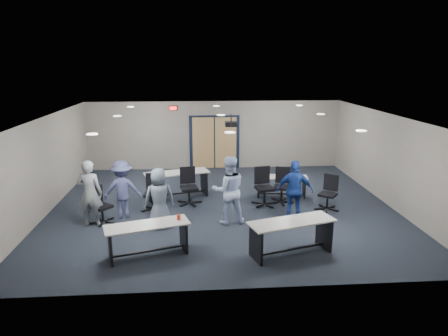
{
  "coord_description": "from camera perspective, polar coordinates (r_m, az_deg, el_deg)",
  "views": [
    {
      "loc": [
        -0.77,
        -11.21,
        4.18
      ],
      "look_at": [
        0.03,
        -0.3,
        1.27
      ],
      "focal_mm": 32.0,
      "sensor_mm": 36.0,
      "label": 1
    }
  ],
  "objects": [
    {
      "name": "person_gray",
      "position": [
        10.92,
        -18.61,
        -3.45
      ],
      "size": [
        0.69,
        0.5,
        1.78
      ],
      "primitive_type": "imported",
      "rotation": [
        0.0,
        0.0,
        3.03
      ],
      "color": "gray",
      "rests_on": "floor"
    },
    {
      "name": "double_door",
      "position": [
        16.0,
        -1.37,
        3.62
      ],
      "size": [
        2.0,
        0.07,
        2.2
      ],
      "color": "black",
      "rests_on": "back_wall"
    },
    {
      "name": "person_lightblue",
      "position": [
        10.52,
        0.67,
        -3.17
      ],
      "size": [
        0.96,
        0.79,
        1.83
      ],
      "primitive_type": "imported",
      "rotation": [
        0.0,
        0.0,
        3.26
      ],
      "color": "#C0D6FF",
      "rests_on": "floor"
    },
    {
      "name": "ceiling",
      "position": [
        11.33,
        -0.27,
        7.4
      ],
      "size": [
        10.0,
        9.0,
        0.04
      ],
      "primitive_type": "cube",
      "color": "silver",
      "rests_on": "back_wall"
    },
    {
      "name": "person_plaid",
      "position": [
        10.39,
        -9.23,
        -4.29
      ],
      "size": [
        0.87,
        0.66,
        1.59
      ],
      "primitive_type": "imported",
      "rotation": [
        0.0,
        0.0,
        3.35
      ],
      "color": "slate",
      "rests_on": "floor"
    },
    {
      "name": "table_back_left",
      "position": [
        12.73,
        -6.71,
        -1.72
      ],
      "size": [
        2.12,
        1.21,
        0.82
      ],
      "rotation": [
        0.0,
        0.0,
        0.29
      ],
      "color": "#B3AFA9",
      "rests_on": "floor"
    },
    {
      "name": "person_back",
      "position": [
        11.29,
        -14.28,
        -2.98
      ],
      "size": [
        1.07,
        0.66,
        1.61
      ],
      "primitive_type": "imported",
      "rotation": [
        0.0,
        0.0,
        3.2
      ],
      "color": "#464D7F",
      "rests_on": "floor"
    },
    {
      "name": "chair_back_d",
      "position": [
        12.24,
        8.26,
        -2.54
      ],
      "size": [
        0.86,
        0.86,
        1.08
      ],
      "primitive_type": null,
      "rotation": [
        0.0,
        0.0,
        -0.31
      ],
      "color": "black",
      "rests_on": "floor"
    },
    {
      "name": "front_wall",
      "position": [
        7.32,
        2.19,
        -7.84
      ],
      "size": [
        10.0,
        0.04,
        2.7
      ],
      "primitive_type": "cube",
      "color": "gray",
      "rests_on": "floor"
    },
    {
      "name": "floor",
      "position": [
        11.99,
        -0.26,
        -5.5
      ],
      "size": [
        10.0,
        10.0,
        0.0
      ],
      "primitive_type": "plane",
      "color": "black",
      "rests_on": "ground"
    },
    {
      "name": "person_navy",
      "position": [
        10.91,
        10.07,
        -3.2
      ],
      "size": [
        1.04,
        0.58,
        1.67
      ],
      "primitive_type": "imported",
      "rotation": [
        0.0,
        0.0,
        2.95
      ],
      "color": "navy",
      "rests_on": "floor"
    },
    {
      "name": "chair_back_c",
      "position": [
        11.98,
        5.83,
        -2.69
      ],
      "size": [
        0.84,
        0.84,
        1.15
      ],
      "primitive_type": null,
      "rotation": [
        0.0,
        0.0,
        0.19
      ],
      "color": "black",
      "rests_on": "floor"
    },
    {
      "name": "chair_back_b",
      "position": [
        12.06,
        -5.02,
        -2.64
      ],
      "size": [
        0.81,
        0.81,
        1.11
      ],
      "primitive_type": null,
      "rotation": [
        0.0,
        0.0,
        0.17
      ],
      "color": "black",
      "rests_on": "floor"
    },
    {
      "name": "right_wall",
      "position": [
        12.92,
        22.45,
        1.11
      ],
      "size": [
        0.04,
        9.0,
        2.7
      ],
      "primitive_type": "cube",
      "color": "gray",
      "rests_on": "floor"
    },
    {
      "name": "chair_back_a",
      "position": [
        11.72,
        -10.18,
        -3.5
      ],
      "size": [
        0.72,
        0.72,
        1.06
      ],
      "primitive_type": null,
      "rotation": [
        0.0,
        0.0,
        -0.1
      ],
      "color": "black",
      "rests_on": "floor"
    },
    {
      "name": "ceiling_can_lights",
      "position": [
        11.58,
        -0.36,
        7.42
      ],
      "size": [
        6.24,
        5.74,
        0.02
      ],
      "primitive_type": null,
      "color": "white",
      "rests_on": "ceiling"
    },
    {
      "name": "table_front_left",
      "position": [
        9.07,
        -10.81,
        -9.25
      ],
      "size": [
        1.93,
        1.11,
        0.87
      ],
      "rotation": [
        0.0,
        0.0,
        0.29
      ],
      "color": "#B3AFA9",
      "rests_on": "floor"
    },
    {
      "name": "chair_loose_right",
      "position": [
        11.93,
        14.61,
        -3.49
      ],
      "size": [
        0.91,
        0.91,
        1.03
      ],
      "primitive_type": null,
      "rotation": [
        0.0,
        0.0,
        -0.66
      ],
      "color": "black",
      "rests_on": "floor"
    },
    {
      "name": "exit_sign",
      "position": [
        15.77,
        -7.28,
        8.49
      ],
      "size": [
        0.32,
        0.07,
        0.18
      ],
      "color": "black",
      "rests_on": "back_wall"
    },
    {
      "name": "table_front_right",
      "position": [
        9.09,
        9.6,
        -8.93
      ],
      "size": [
        2.05,
        1.18,
        0.79
      ],
      "rotation": [
        0.0,
        0.0,
        0.29
      ],
      "color": "#B3AFA9",
      "rests_on": "floor"
    },
    {
      "name": "back_wall",
      "position": [
        15.98,
        -1.38,
        4.7
      ],
      "size": [
        10.0,
        0.04,
        2.7
      ],
      "primitive_type": "cube",
      "color": "gray",
      "rests_on": "floor"
    },
    {
      "name": "table_back_right",
      "position": [
        12.84,
        8.14,
        -2.08
      ],
      "size": [
        1.7,
        0.76,
        0.91
      ],
      "rotation": [
        0.0,
        0.0,
        -0.13
      ],
      "color": "#B3AFA9",
      "rests_on": "floor"
    },
    {
      "name": "chair_loose_left",
      "position": [
        11.12,
        -17.07,
        -5.13
      ],
      "size": [
        0.88,
        0.88,
        0.99
      ],
      "primitive_type": null,
      "rotation": [
        0.0,
        0.0,
        0.89
      ],
      "color": "black",
      "rests_on": "floor"
    },
    {
      "name": "left_wall",
      "position": [
        12.31,
        -24.17,
        0.28
      ],
      "size": [
        0.04,
        9.0,
        2.7
      ],
      "primitive_type": "cube",
      "color": "gray",
      "rests_on": "floor"
    },
    {
      "name": "ceiling_projector",
      "position": [
        11.89,
        1.02,
        6.32
      ],
      "size": [
        0.35,
        0.32,
        0.37
      ],
      "color": "black",
      "rests_on": "ceiling"
    }
  ]
}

